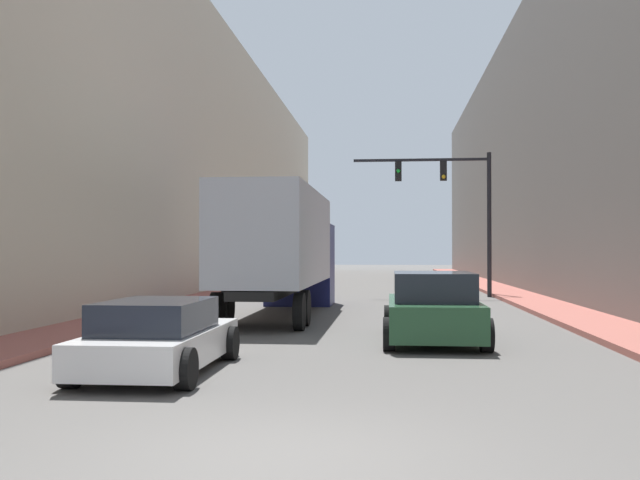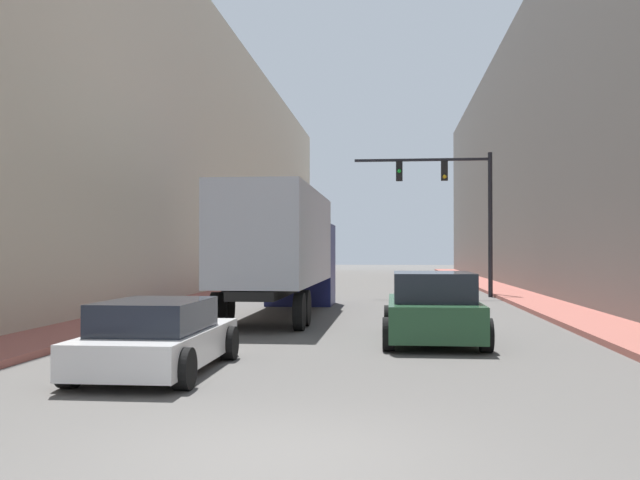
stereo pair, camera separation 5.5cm
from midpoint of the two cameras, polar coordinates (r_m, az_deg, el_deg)
ground_plane at (r=7.51m, az=-2.99°, el=-17.00°), size 200.00×200.00×0.00m
sidewalk_right at (r=37.61m, az=14.39°, el=-3.91°), size 2.03×80.00×0.15m
sidewalk_left at (r=38.00m, az=-6.18°, el=-3.90°), size 2.03×80.00×0.15m
building_right at (r=38.72m, az=20.28°, el=7.01°), size 6.00×80.00×14.72m
building_left at (r=39.31m, az=-11.93°, el=6.69°), size 6.00×80.00×14.49m
semi_truck at (r=23.18m, az=-2.86°, el=-0.54°), size 2.50×11.30×3.91m
sedan_car at (r=12.63m, az=-12.70°, el=-7.60°), size 2.04×4.30×1.25m
suv_car at (r=16.62m, az=9.08°, el=-5.45°), size 2.25×4.56×1.60m
traffic_signal_gantry at (r=33.00m, az=11.04°, el=3.36°), size 6.24×0.35×6.55m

